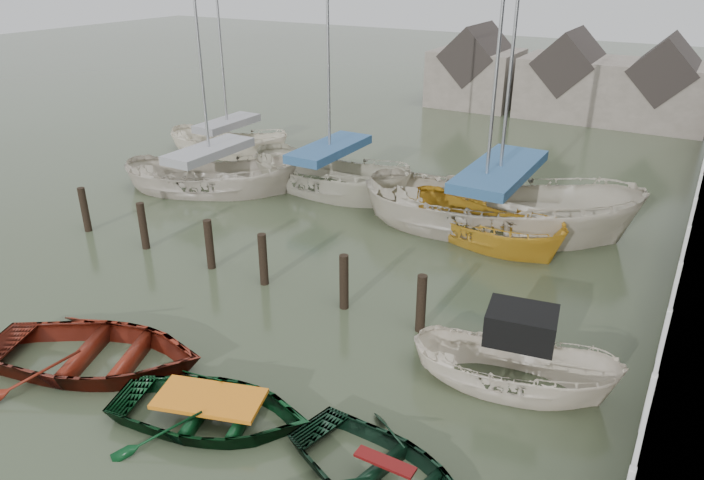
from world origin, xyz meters
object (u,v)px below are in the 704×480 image
Objects in this scene: sailboat_c at (481,237)px; sailboat_a at (213,189)px; sailboat_d at (495,227)px; sailboat_b at (330,189)px; motorboat at (512,381)px; rowboat_red at (97,366)px; sailboat_e at (230,152)px; rowboat_green at (212,422)px.

sailboat_a is at bearing 112.98° from sailboat_c.
sailboat_d is (0.12, 0.88, 0.04)m from sailboat_c.
sailboat_b reaches higher than sailboat_a.
sailboat_a is at bearing 56.66° from motorboat.
rowboat_red is at bearing -166.49° from sailboat_b.
rowboat_red is 8.45m from motorboat.
sailboat_d is at bearing 9.89° from sailboat_c.
sailboat_b is at bearing 39.97° from motorboat.
motorboat is 17.96m from sailboat_e.
sailboat_a is 0.95× the size of sailboat_c.
sailboat_b is at bearing -14.74° from rowboat_red.
sailboat_a is (-5.15, 9.33, 0.06)m from rowboat_red.
motorboat is at bearing -86.12° from rowboat_red.
rowboat_red is at bearing -158.05° from sailboat_e.
rowboat_green is 17.14m from sailboat_e.
sailboat_b is at bearing -83.64° from sailboat_a.
sailboat_d is (9.94, 1.74, -0.00)m from sailboat_a.
sailboat_b is 6.26m from sailboat_c.
rowboat_red is 12.06m from sailboat_d.
sailboat_e is (-6.17, 1.74, 0.01)m from sailboat_b.
sailboat_e is at bearing 94.25° from sailboat_c.
sailboat_d is (6.25, -0.37, -0.00)m from sailboat_b.
rowboat_red is 0.44× the size of sailboat_e.
rowboat_red is 0.42× the size of sailboat_c.
motorboat is 11.93m from sailboat_b.
motorboat is at bearing -137.71° from sailboat_c.
rowboat_green is 12.58m from sailboat_a.
sailboat_a reaches higher than rowboat_red.
rowboat_red is at bearing 106.40° from motorboat.
sailboat_c is at bearing -95.35° from sailboat_b.
sailboat_b is (-1.47, 11.45, 0.06)m from rowboat_red.
motorboat is (7.60, 3.69, 0.11)m from rowboat_red.
motorboat is 0.31× the size of sailboat_d.
rowboat_green is at bearing 159.29° from sailboat_d.
sailboat_a is 0.75× the size of sailboat_d.
motorboat is 0.39× the size of sailboat_c.
sailboat_c reaches higher than sailboat_e.
sailboat_d is (1.59, 11.16, 0.06)m from rowboat_green.
sailboat_c is 1.04× the size of sailboat_e.
rowboat_green is 10.38m from sailboat_c.
motorboat is 7.13m from sailboat_c.
sailboat_a is (-8.35, 9.41, 0.06)m from rowboat_green.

